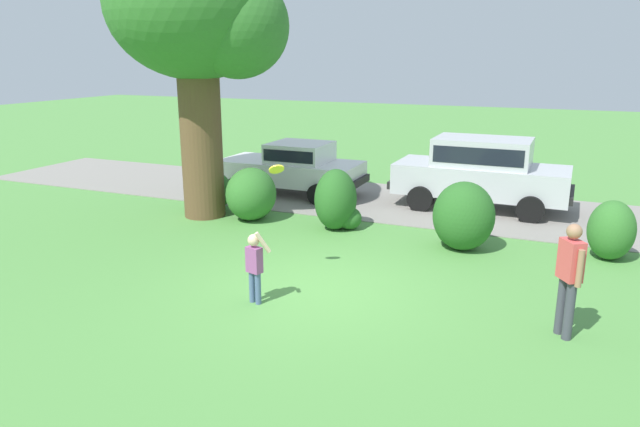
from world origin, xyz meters
The scene contains 13 objects.
ground_plane centered at (0.00, 0.00, 0.00)m, with size 80.00×80.00×0.00m, color #518E42.
driveway_strip centered at (0.00, 6.68, 0.01)m, with size 28.00×4.40×0.02m, color gray.
oak_tree_large centered at (-4.50, 3.56, 4.93)m, with size 4.48×4.25×7.02m.
shrub_near_tree centered at (-4.73, 3.90, 0.50)m, with size 1.02×1.20×1.06m.
shrub_centre_left centered at (-3.29, 3.55, 0.67)m, with size 1.24×1.36×1.33m.
shrub_centre centered at (-0.99, 3.64, 0.68)m, with size 1.10×1.14×1.46m.
shrub_centre_right centered at (2.01, 3.31, 0.68)m, with size 1.30×1.22×1.48m.
shrub_far_end centered at (4.92, 3.89, 0.56)m, with size 0.92×1.11×1.23m.
parked_sedan centered at (-3.54, 6.54, 0.85)m, with size 4.40×2.10×1.56m.
parked_suv centered at (1.84, 6.97, 1.08)m, with size 4.72×2.14×1.92m.
child_thrower centered at (-0.66, -0.94, 0.72)m, with size 0.47×0.22×1.29m.
frisbee centered at (-0.83, 0.23, 2.08)m, with size 0.32×0.26×0.28m.
adult_onlooker centered at (4.14, -0.21, 0.98)m, with size 0.38×0.46×1.74m.
Camera 1 is at (3.94, -8.94, 4.06)m, focal length 32.88 mm.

